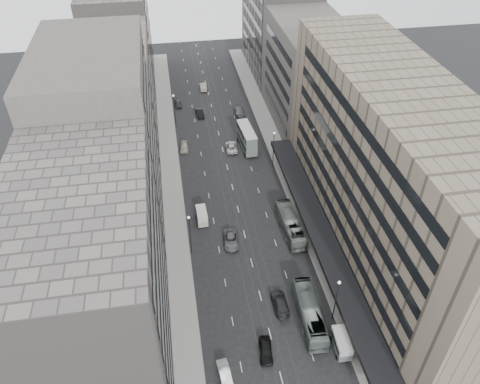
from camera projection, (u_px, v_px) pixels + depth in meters
ground at (261, 301)px, 72.09m from camera, size 220.00×220.00×0.00m
sidewalk_right at (280, 158)px, 102.54m from camera, size 4.00×125.00×0.15m
sidewalk_left at (170, 168)px, 99.38m from camera, size 4.00×125.00×0.15m
department_store at (390, 179)px, 71.76m from camera, size 19.20×60.00×30.00m
building_right_mid at (308, 76)px, 107.54m from camera, size 15.00×28.00×24.00m
building_right_far at (279, 23)px, 129.43m from camera, size 15.00×32.00×28.00m
building_left_a at (96, 298)px, 53.75m from camera, size 15.00×28.00×30.00m
building_left_b at (106, 154)px, 73.33m from camera, size 15.00×26.00×34.00m
building_left_c at (117, 101)px, 96.95m from camera, size 15.00×28.00×25.00m
building_left_d at (120, 37)px, 121.47m from camera, size 15.00×38.00×28.00m
lamp_right_near at (337, 296)px, 66.26m from camera, size 0.44×0.44×8.32m
lamp_right_far at (274, 145)px, 97.11m from camera, size 0.44×0.44×8.32m
lamp_left_near at (190, 231)px, 76.83m from camera, size 0.44×0.44×8.32m
lamp_left_far at (174, 107)px, 109.99m from camera, size 0.44×0.44×8.32m
bus_near at (309, 313)px, 68.30m from camera, size 3.35×12.06×3.33m
bus_far at (290, 224)px, 83.27m from camera, size 2.99×11.75×3.26m
double_decker at (247, 138)px, 104.04m from camera, size 3.37×9.26×4.97m
vw_microbus at (341, 343)px, 64.70m from camera, size 2.31×4.67×2.47m
panel_van at (202, 215)px, 85.49m from camera, size 2.09×4.11×2.56m
sedan_0 at (266, 350)px, 64.51m from camera, size 2.29×4.59×1.50m
sedan_1 at (225, 373)px, 61.86m from camera, size 1.87×4.28×1.37m
sedan_2 at (231, 240)px, 81.49m from camera, size 2.84×5.44×1.46m
sedan_3 at (280, 303)px, 70.81m from camera, size 2.24×5.43×1.57m
sedan_4 at (184, 146)px, 104.80m from camera, size 2.13×4.58×1.52m
sedan_5 at (200, 113)px, 116.82m from camera, size 2.07×4.79×1.54m
sedan_6 at (231, 147)px, 104.75m from camera, size 2.67×5.34×1.45m
sedan_7 at (239, 111)px, 117.57m from camera, size 2.99×6.01×1.68m
sedan_8 at (178, 104)px, 120.81m from camera, size 1.85×4.17×1.39m
sedan_9 at (203, 87)px, 128.26m from camera, size 1.72×4.79×1.57m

